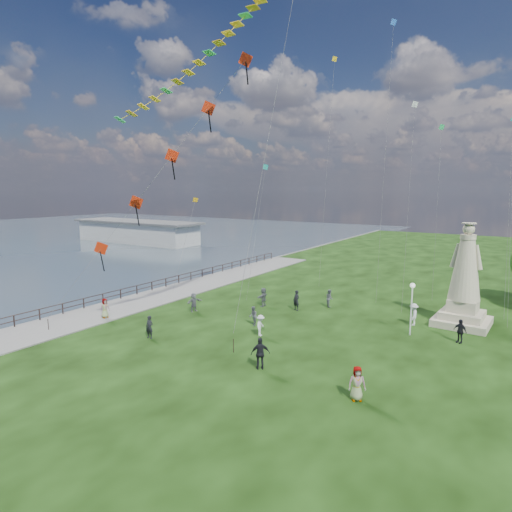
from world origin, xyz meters
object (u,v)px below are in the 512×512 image
Objects in this scene: person_0 at (149,327)px; person_4 at (357,383)px; person_5 at (194,302)px; person_6 at (296,300)px; person_10 at (105,309)px; lamppost at (412,298)px; person_7 at (329,298)px; pier_pavilion at (137,231)px; person_2 at (261,325)px; person_11 at (263,297)px; statue at (464,287)px; person_9 at (460,331)px; person_8 at (414,314)px; person_1 at (253,316)px; person_3 at (260,353)px.

person_4 reaches higher than person_0.
person_6 is (7.24, 5.05, 0.06)m from person_5.
person_5 is at bearing -29.15° from person_10.
person_7 is at bearing 154.14° from lamppost.
person_5 is (44.19, -33.27, -1.02)m from pier_pavilion.
person_4 is at bearing -134.72° from person_2.
person_11 is at bearing 70.77° from person_0.
lamppost is (-2.81, -4.56, -0.23)m from statue.
lamppost is 17.59m from person_5.
person_9 is 16.16m from person_11.
person_8 is at bearing -59.55° from person_2.
person_1 is at bearing -65.65° from person_8.
person_8 reaches higher than person_5.
person_7 is at bearing -169.91° from person_9.
person_9 is at bearing -57.95° from person_10.
person_10 is (-21.70, -9.35, -1.97)m from lamppost.
person_5 is at bearing -71.35° from person_3.
lamppost is at bearing 83.72° from person_11.
person_3 is at bearing -118.68° from lamppost.
person_6 is (-12.62, -3.36, -2.10)m from statue.
pier_pavilion is 68.42m from person_3.
pier_pavilion reaches higher than person_11.
person_3 reaches higher than person_8.
statue is at bearing 115.08° from person_8.
statue is (64.05, -24.86, 1.15)m from pier_pavilion.
statue is at bearing -49.36° from person_10.
statue is 23.70m from person_0.
person_0 is 16.22m from person_7.
person_3 is at bearing -161.78° from person_2.
person_2 is at bearing -125.03° from person_9.
person_7 reaches higher than person_1.
person_7 is 0.92× the size of person_8.
pier_pavilion is 20.07× the size of person_1.
person_2 is 7.22m from person_6.
statue is 4.78× the size of person_9.
statue reaches higher than person_5.
pier_pavilion is at bearing 56.65° from person_10.
person_11 is (-12.93, 0.81, -1.92)m from lamppost.
person_0 is at bearing -75.51° from person_1.
person_1 is at bearing 46.67° from person_0.
statue is at bearing 58.38° from lamppost.
person_9 is 0.98× the size of person_11.
lamppost is at bearing -65.35° from person_5.
person_4 reaches higher than person_1.
person_2 is 0.97× the size of person_7.
person_3 is (3.05, -4.85, 0.19)m from person_2.
person_5 is at bearing 93.95° from person_7.
statue is at bearing 123.55° from person_9.
pier_pavilion is at bearing -176.27° from person_9.
person_9 is (12.19, 6.17, 0.06)m from person_2.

